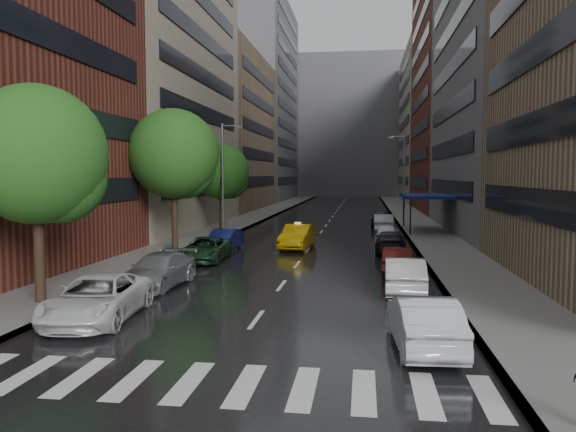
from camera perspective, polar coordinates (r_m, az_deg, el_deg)
name	(u,v)px	position (r m, az deg, el deg)	size (l,w,h in m)	color
ground	(229,357)	(16.03, -6.04, -14.04)	(220.00, 220.00, 0.00)	gray
road	(332,218)	(65.08, 4.47, -0.18)	(14.00, 140.00, 0.01)	black
sidewalk_left	(255,216)	(66.19, -3.34, -0.04)	(4.00, 140.00, 0.15)	gray
sidewalk_right	(411,218)	(65.19, 12.39, -0.20)	(4.00, 140.00, 0.15)	gray
crosswalk	(217,383)	(14.16, -7.22, -16.52)	(13.15, 2.80, 0.01)	silver
buildings_left	(223,92)	(76.68, -6.61, 12.45)	(8.00, 108.00, 38.00)	maroon
buildings_right	(459,92)	(73.06, 16.94, 11.94)	(8.05, 109.10, 36.00)	#937A5B
building_far	(349,127)	(133.28, 6.18, 8.95)	(40.00, 14.00, 32.00)	slate
tree_near	(36,155)	(23.25, -24.22, 5.68)	(5.28, 5.28, 8.41)	#382619
tree_mid	(174,154)	(37.31, -11.54, 6.20)	(5.82, 5.82, 9.28)	#382619
tree_far	(221,172)	(48.93, -6.81, 4.50)	(4.83, 4.83, 7.70)	#382619
taxi	(298,237)	(37.96, 1.00, -2.11)	(1.73, 4.97, 1.64)	#E5AE0C
parked_cars_left	(171,265)	(27.29, -11.81, -4.88)	(3.06, 22.74, 1.54)	white
parked_cars_right	(391,241)	(36.80, 10.39, -2.50)	(2.31, 43.66, 1.57)	silver
street_lamp_left	(224,176)	(46.20, -6.56, 4.06)	(1.74, 0.22, 9.00)	gray
street_lamp_right	(403,176)	(59.92, 11.63, 4.04)	(1.74, 0.22, 9.00)	gray
awning	(426,196)	(50.10, 13.82, 1.97)	(4.00, 8.00, 3.12)	navy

